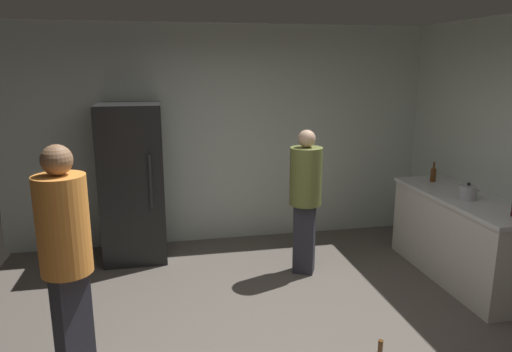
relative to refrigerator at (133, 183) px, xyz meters
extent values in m
cube|color=beige|center=(1.10, 0.43, 0.45)|extent=(5.32, 0.06, 2.70)
cube|color=black|center=(0.00, 0.00, 0.00)|extent=(0.70, 0.65, 1.80)
cube|color=#262628|center=(0.21, -0.34, 0.09)|extent=(0.03, 0.03, 0.60)
cube|color=beige|center=(3.38, -1.25, -0.47)|extent=(0.60, 1.78, 0.86)
cube|color=silver|center=(3.38, -1.25, -0.02)|extent=(0.64, 1.82, 0.04)
cylinder|color=#B2B2B7|center=(3.33, -1.35, 0.07)|extent=(0.17, 0.17, 0.14)
sphere|color=black|center=(3.33, -1.35, 0.16)|extent=(0.04, 0.04, 0.04)
cone|color=#B2B2B7|center=(3.45, -1.35, 0.08)|extent=(0.09, 0.04, 0.06)
cylinder|color=#593314|center=(3.40, -0.62, 0.07)|extent=(0.06, 0.06, 0.15)
cylinder|color=#593314|center=(3.40, -0.62, 0.19)|extent=(0.02, 0.02, 0.08)
cylinder|color=#593314|center=(1.31, -3.57, 0.02)|extent=(0.02, 0.02, 0.08)
cube|color=#2D2D38|center=(-0.32, -2.23, -0.47)|extent=(0.28, 0.27, 0.85)
cylinder|color=orange|center=(-0.32, -2.23, 0.29)|extent=(0.48, 0.48, 0.67)
sphere|color=#8C6647|center=(-0.32, -2.23, 0.73)|extent=(0.20, 0.20, 0.20)
cube|color=#2D2D38|center=(1.81, -0.79, -0.51)|extent=(0.27, 0.25, 0.77)
cylinder|color=olive|center=(1.81, -0.79, 0.18)|extent=(0.46, 0.46, 0.61)
sphere|color=#D8AD8C|center=(1.81, -0.79, 0.58)|extent=(0.18, 0.18, 0.18)
camera|label=1|loc=(0.35, -5.36, 1.32)|focal=32.89mm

